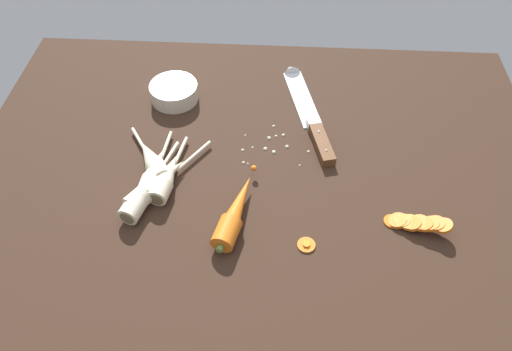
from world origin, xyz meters
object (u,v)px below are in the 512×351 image
(parsnip_mid_right, at_px, (152,160))
(parsnip_back, at_px, (158,183))
(parsnip_mid_left, at_px, (145,190))
(prep_bowl, at_px, (174,92))
(parsnip_front, at_px, (154,172))
(carrot_slice_stack, at_px, (417,223))
(chefs_knife, at_px, (307,108))
(carrot_slice_stray_near, at_px, (306,244))
(whole_carrot, at_px, (235,213))
(parsnip_outer, at_px, (167,177))

(parsnip_mid_right, relative_size, parsnip_back, 0.78)
(parsnip_mid_left, relative_size, prep_bowl, 1.95)
(parsnip_mid_right, bearing_deg, prep_bowl, 87.57)
(parsnip_front, bearing_deg, carrot_slice_stack, -10.01)
(chefs_knife, bearing_deg, carrot_slice_stray_near, -90.58)
(parsnip_mid_left, bearing_deg, carrot_slice_stack, -4.69)
(chefs_knife, relative_size, parsnip_mid_right, 2.19)
(parsnip_mid_left, bearing_deg, parsnip_mid_right, 91.77)
(parsnip_back, bearing_deg, carrot_slice_stack, -7.13)
(chefs_knife, xyz_separation_m, prep_bowl, (-0.31, 0.02, 0.01))
(whole_carrot, distance_m, carrot_slice_stack, 0.33)
(carrot_slice_stack, height_order, prep_bowl, prep_bowl)
(whole_carrot, xyz_separation_m, carrot_slice_stray_near, (0.13, -0.05, -0.02))
(parsnip_front, relative_size, carrot_slice_stack, 1.60)
(parsnip_mid_right, bearing_deg, parsnip_front, -70.32)
(parsnip_front, bearing_deg, chefs_knife, 36.47)
(parsnip_back, bearing_deg, chefs_knife, 40.82)
(parsnip_outer, bearing_deg, parsnip_back, -129.44)
(parsnip_mid_right, bearing_deg, parsnip_mid_left, -88.23)
(parsnip_mid_right, xyz_separation_m, carrot_slice_stack, (0.51, -0.12, -0.01))
(parsnip_mid_right, bearing_deg, chefs_knife, 31.25)
(chefs_knife, xyz_separation_m, carrot_slice_stack, (0.20, -0.31, 0.01))
(parsnip_front, height_order, prep_bowl, same)
(parsnip_back, bearing_deg, parsnip_mid_left, -138.24)
(parsnip_back, relative_size, parsnip_outer, 1.11)
(whole_carrot, relative_size, parsnip_mid_left, 0.95)
(carrot_slice_stray_near, xyz_separation_m, prep_bowl, (-0.30, 0.39, 0.02))
(parsnip_mid_right, height_order, carrot_slice_stray_near, parsnip_mid_right)
(parsnip_back, xyz_separation_m, parsnip_outer, (0.01, 0.02, 0.00))
(parsnip_front, relative_size, parsnip_mid_right, 1.19)
(chefs_knife, bearing_deg, parsnip_back, -139.18)
(carrot_slice_stray_near, bearing_deg, carrot_slice_stack, 14.40)
(prep_bowl, bearing_deg, parsnip_mid_left, -91.30)
(whole_carrot, height_order, parsnip_mid_left, whole_carrot)
(prep_bowl, bearing_deg, parsnip_back, -86.92)
(parsnip_back, bearing_deg, parsnip_front, 113.98)
(parsnip_outer, bearing_deg, carrot_slice_stray_near, -25.36)
(parsnip_outer, height_order, prep_bowl, same)
(parsnip_mid_left, height_order, parsnip_back, same)
(chefs_knife, distance_m, parsnip_mid_left, 0.42)
(chefs_knife, relative_size, parsnip_outer, 1.89)
(parsnip_front, xyz_separation_m, parsnip_mid_right, (-0.01, 0.03, 0.00))
(whole_carrot, height_order, prep_bowl, whole_carrot)
(whole_carrot, height_order, parsnip_front, whole_carrot)
(parsnip_outer, height_order, carrot_slice_stack, parsnip_outer)
(parsnip_front, xyz_separation_m, parsnip_back, (0.01, -0.03, -0.00))
(whole_carrot, xyz_separation_m, parsnip_back, (-0.16, 0.06, -0.00))
(carrot_slice_stack, xyz_separation_m, carrot_slice_stray_near, (-0.20, -0.05, -0.01))
(chefs_knife, relative_size, carrot_slice_stray_near, 10.47)
(parsnip_mid_left, xyz_separation_m, carrot_slice_stray_near, (0.31, -0.09, -0.02))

